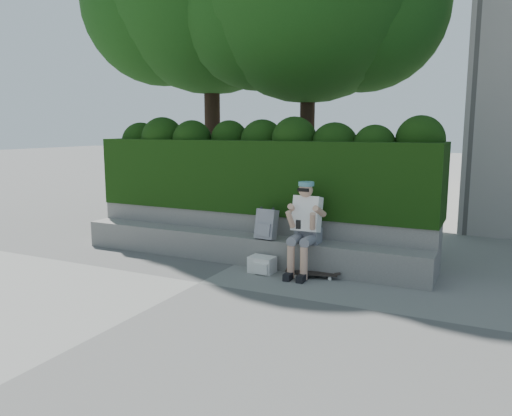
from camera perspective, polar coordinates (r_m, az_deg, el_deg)
The scene contains 8 objects.
ground at distance 7.14m, azimuth -6.49°, elevation -8.48°, with size 80.00×80.00×0.00m, color slate.
bench_ledge at distance 8.12m, azimuth -1.77°, elevation -4.60°, with size 6.00×0.45×0.45m, color gray.
planter_wall at distance 8.50m, azimuth -0.28°, elevation -2.93°, with size 6.00×0.50×0.75m, color gray.
hedge at distance 8.55m, azimuth 0.39°, elevation 3.75°, with size 6.00×1.00×1.20m, color black.
person at distance 7.38m, azimuth 5.67°, elevation -1.86°, with size 0.40×0.76×1.38m.
skateboard at distance 7.35m, azimuth 6.52°, elevation -7.46°, with size 0.73×0.34×0.07m.
backpack_plaid at distance 7.72m, azimuth 1.21°, elevation -1.87°, with size 0.32×0.17×0.46m, color #A8A8AD.
backpack_ground at distance 7.55m, azimuth 0.72°, elevation -6.47°, with size 0.38×0.27×0.24m, color silver.
Camera 1 is at (3.69, -5.72, 2.16)m, focal length 35.00 mm.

